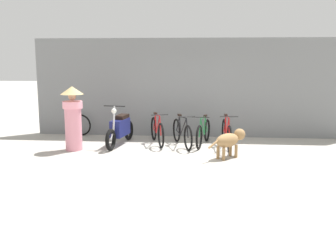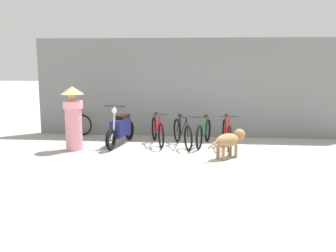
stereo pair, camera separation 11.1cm
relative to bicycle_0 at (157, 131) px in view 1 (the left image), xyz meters
name	(u,v)px [view 1 (the left image)]	position (x,y,z in m)	size (l,w,h in m)	color
ground_plane	(190,161)	(0.94, -1.72, -0.35)	(60.00, 60.00, 0.00)	#ADA89E
shop_wall_back	(193,88)	(0.94, 1.23, 1.09)	(9.46, 0.20, 2.89)	slate
bicycle_0	(157,131)	(0.00, 0.00, 0.00)	(0.61, 1.64, 0.87)	black
bicycle_1	(182,133)	(0.69, -0.18, 0.00)	(0.66, 1.65, 0.85)	black
bicycle_2	(203,133)	(1.25, -0.04, -0.02)	(0.50, 1.64, 0.82)	black
bicycle_3	(227,134)	(1.85, -0.29, 0.01)	(0.46, 1.73, 0.89)	black
motorcycle	(120,129)	(-0.97, -0.22, 0.09)	(0.58, 1.91, 1.11)	black
stray_dog	(230,140)	(1.87, -1.34, 0.08)	(0.95, 0.92, 0.66)	#997247
person_in_robes	(73,116)	(-2.03, -0.89, 0.53)	(0.77, 0.77, 1.62)	pink
spare_tire_left	(81,125)	(-2.41, 0.98, -0.03)	(0.64, 0.20, 0.65)	black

